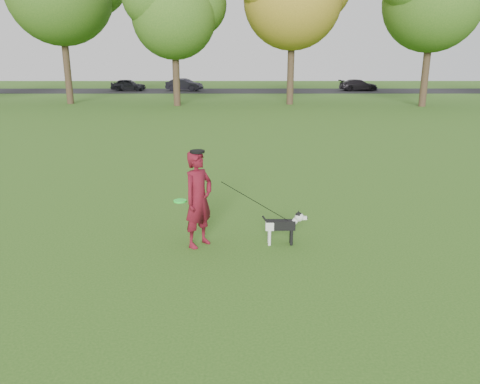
{
  "coord_description": "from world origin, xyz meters",
  "views": [
    {
      "loc": [
        0.32,
        -7.69,
        3.34
      ],
      "look_at": [
        0.34,
        0.51,
        0.95
      ],
      "focal_mm": 35.0,
      "sensor_mm": 36.0,
      "label": 1
    }
  ],
  "objects_px": {
    "car_mid": "(184,85)",
    "car_right": "(358,85)",
    "dog": "(284,224)",
    "car_left": "(128,85)",
    "man": "(199,199)"
  },
  "relations": [
    {
      "from": "man",
      "to": "dog",
      "type": "bearing_deg",
      "value": -49.91
    },
    {
      "from": "car_mid",
      "to": "man",
      "type": "bearing_deg",
      "value": -155.07
    },
    {
      "from": "dog",
      "to": "car_right",
      "type": "height_order",
      "value": "car_right"
    },
    {
      "from": "dog",
      "to": "car_left",
      "type": "height_order",
      "value": "car_left"
    },
    {
      "from": "car_mid",
      "to": "car_right",
      "type": "bearing_deg",
      "value": -71.85
    },
    {
      "from": "dog",
      "to": "car_mid",
      "type": "xyz_separation_m",
      "value": [
        -6.27,
        39.67,
        0.23
      ]
    },
    {
      "from": "car_left",
      "to": "car_right",
      "type": "height_order",
      "value": "car_left"
    },
    {
      "from": "car_right",
      "to": "car_mid",
      "type": "bearing_deg",
      "value": 84.82
    },
    {
      "from": "man",
      "to": "car_right",
      "type": "height_order",
      "value": "man"
    },
    {
      "from": "dog",
      "to": "car_right",
      "type": "xyz_separation_m",
      "value": [
        11.12,
        39.67,
        0.18
      ]
    },
    {
      "from": "man",
      "to": "car_mid",
      "type": "height_order",
      "value": "man"
    },
    {
      "from": "car_left",
      "to": "car_right",
      "type": "relative_size",
      "value": 0.89
    },
    {
      "from": "man",
      "to": "dog",
      "type": "distance_m",
      "value": 1.62
    },
    {
      "from": "car_left",
      "to": "dog",
      "type": "bearing_deg",
      "value": -158.83
    },
    {
      "from": "dog",
      "to": "car_left",
      "type": "relative_size",
      "value": 0.25
    }
  ]
}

